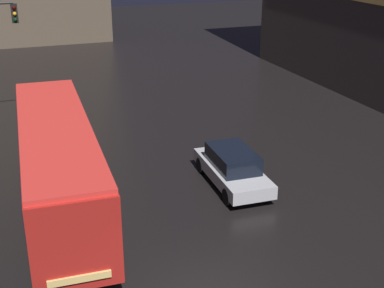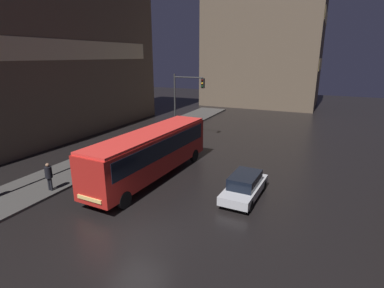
{
  "view_description": "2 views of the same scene",
  "coord_description": "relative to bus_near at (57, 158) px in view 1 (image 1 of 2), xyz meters",
  "views": [
    {
      "loc": [
        -4.67,
        -10.98,
        9.26
      ],
      "look_at": [
        1.76,
        6.3,
        1.89
      ],
      "focal_mm": 50.0,
      "sensor_mm": 36.0,
      "label": 1
    },
    {
      "loc": [
        7.25,
        -9.77,
        8.06
      ],
      "look_at": [
        -0.64,
        7.52,
        2.44
      ],
      "focal_mm": 28.0,
      "sensor_mm": 36.0,
      "label": 2
    }
  ],
  "objects": [
    {
      "name": "bus_near",
      "position": [
        0.0,
        0.0,
        0.0
      ],
      "size": [
        2.87,
        11.45,
        3.28
      ],
      "rotation": [
        0.0,
        0.0,
        3.1
      ],
      "color": "#AD1E19",
      "rests_on": "ground"
    },
    {
      "name": "car_taxi",
      "position": [
        6.51,
        -0.28,
        -1.27
      ],
      "size": [
        1.9,
        4.43,
        1.47
      ],
      "rotation": [
        0.0,
        0.0,
        3.1
      ],
      "color": "#B7B7BC",
      "rests_on": "ground"
    }
  ]
}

